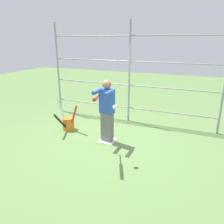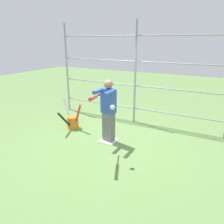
% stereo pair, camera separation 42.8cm
% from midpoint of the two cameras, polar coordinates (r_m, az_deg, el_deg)
% --- Properties ---
extents(ground_plane, '(24.00, 24.00, 0.00)m').
position_cam_midpoint_polar(ground_plane, '(5.57, 1.35, -7.53)').
color(ground_plane, '#608447').
extents(home_plate, '(0.40, 0.40, 0.02)m').
position_cam_midpoint_polar(home_plate, '(5.56, 1.35, -7.44)').
color(home_plate, white).
rests_on(home_plate, ground).
extents(fence_backstop, '(5.18, 0.06, 2.97)m').
position_cam_midpoint_polar(fence_backstop, '(6.54, 8.00, 9.87)').
color(fence_backstop, '#939399').
rests_on(fence_backstop, ground).
extents(batter, '(0.40, 0.55, 1.55)m').
position_cam_midpoint_polar(batter, '(5.24, 1.34, 0.69)').
color(batter, slate).
rests_on(batter, ground).
extents(baseball_bat_swinging, '(0.36, 0.84, 0.17)m').
position_cam_midpoint_polar(baseball_bat_swinging, '(4.26, -1.88, 3.80)').
color(baseball_bat_swinging, black).
extents(softball_in_flight, '(0.10, 0.10, 0.10)m').
position_cam_midpoint_polar(softball_in_flight, '(4.28, 3.01, 1.19)').
color(softball_in_flight, white).
extents(bat_bucket, '(0.89, 0.84, 0.78)m').
position_cam_midpoint_polar(bat_bucket, '(6.32, -8.41, -2.39)').
color(bat_bucket, orange).
rests_on(bat_bucket, ground).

